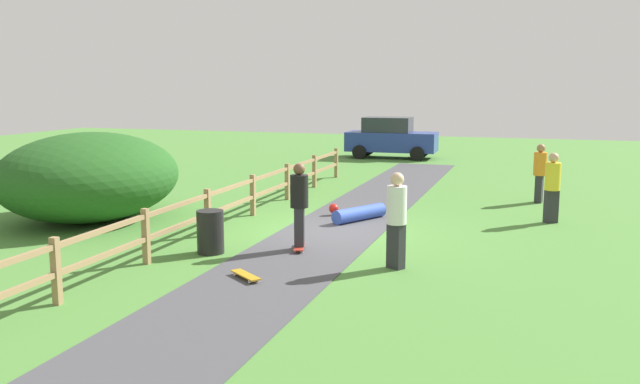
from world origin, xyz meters
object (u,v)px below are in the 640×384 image
(bush_large, at_px, (90,176))
(bystander_yellow, at_px, (552,184))
(parked_car_blue, at_px, (391,138))
(bystander_orange, at_px, (540,170))
(skateboard_loose, at_px, (246,275))
(skater_fallen, at_px, (357,213))
(trash_bin, at_px, (210,232))
(skater_riding, at_px, (299,202))
(bystander_white, at_px, (396,215))

(bush_large, xyz_separation_m, bystander_yellow, (11.28, 3.32, -0.15))
(parked_car_blue, bearing_deg, bystander_orange, -57.29)
(skateboard_loose, distance_m, parked_car_blue, 20.54)
(skater_fallen, distance_m, skateboard_loose, 5.73)
(trash_bin, xyz_separation_m, skater_riding, (1.68, 0.78, 0.60))
(bush_large, relative_size, bystander_orange, 2.94)
(trash_bin, xyz_separation_m, bystander_yellow, (6.76, 5.46, 0.54))
(skateboard_loose, distance_m, bystander_yellow, 8.81)
(skater_riding, distance_m, bystander_yellow, 6.90)
(skateboard_loose, bearing_deg, trash_bin, 134.03)
(skater_fallen, bearing_deg, bush_large, -162.94)
(skater_fallen, height_order, bystander_white, bystander_white)
(skater_riding, height_order, parked_car_blue, parked_car_blue)
(skater_riding, xyz_separation_m, skateboard_loose, (-0.19, -2.33, -0.96))
(skateboard_loose, height_order, bystander_yellow, bystander_yellow)
(skater_riding, height_order, skateboard_loose, skater_riding)
(bystander_orange, relative_size, bystander_white, 0.94)
(bystander_orange, distance_m, bystander_white, 8.74)
(skater_riding, bearing_deg, bystander_orange, 57.99)
(bush_large, height_order, bystander_orange, bush_large)
(trash_bin, height_order, bystander_yellow, bystander_yellow)
(skater_fallen, bearing_deg, skateboard_loose, -95.51)
(bystander_yellow, bearing_deg, trash_bin, -141.06)
(skater_riding, distance_m, parked_car_blue, 18.23)
(bush_large, bearing_deg, parked_car_blue, 75.80)
(skater_riding, relative_size, skateboard_loose, 2.43)
(trash_bin, height_order, skater_fallen, trash_bin)
(trash_bin, relative_size, parked_car_blue, 0.21)
(bystander_yellow, bearing_deg, bystander_orange, 95.88)
(skater_riding, bearing_deg, skateboard_loose, -94.63)
(bush_large, distance_m, skater_fallen, 6.93)
(bystander_orange, xyz_separation_m, parked_car_blue, (-6.74, 10.49, 0.00))
(bush_large, height_order, bystander_white, bush_large)
(bush_large, xyz_separation_m, skater_fallen, (6.57, 2.02, -0.93))
(skater_fallen, distance_m, bystander_white, 4.58)
(skater_fallen, xyz_separation_m, skateboard_loose, (-0.55, -5.70, -0.11))
(skateboard_loose, height_order, bystander_orange, bystander_orange)
(bush_large, distance_m, skateboard_loose, 7.13)
(bystander_orange, bearing_deg, bystander_white, -107.01)
(skater_riding, xyz_separation_m, skater_fallen, (0.36, 3.37, -0.85))
(skateboard_loose, bearing_deg, bystander_white, 33.64)
(bystander_white, xyz_separation_m, bystander_yellow, (2.86, 5.40, -0.04))
(skater_fallen, relative_size, bystander_yellow, 0.91)
(bystander_orange, bearing_deg, skateboard_loose, -116.47)
(parked_car_blue, bearing_deg, trash_bin, -89.14)
(skater_fallen, xyz_separation_m, parked_car_blue, (-2.33, 14.75, 0.76))
(skateboard_loose, relative_size, bystander_yellow, 0.42)
(trash_bin, height_order, bystander_white, bystander_white)
(bystander_white, height_order, bystander_yellow, bystander_white)
(bystander_white, distance_m, parked_car_blue, 19.31)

